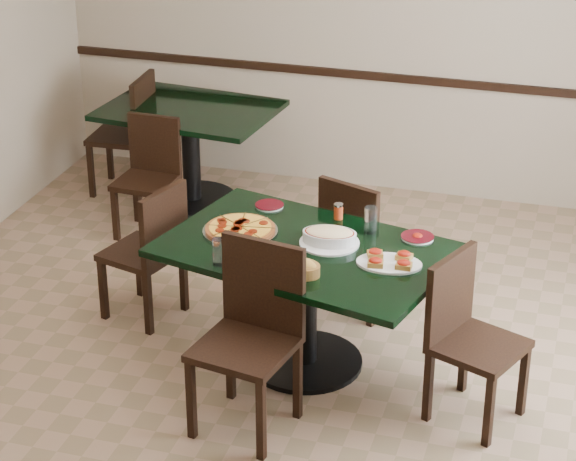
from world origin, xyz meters
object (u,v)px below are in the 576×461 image
(chair_far, at_px, (358,238))
(bruschetta_platter, at_px, (389,261))
(back_chair_left, at_px, (131,128))
(pepperoni_pizza, at_px, (240,229))
(lasagna_casserole, at_px, (329,236))
(main_table, at_px, (306,276))
(back_table, at_px, (190,136))
(chair_right, at_px, (466,329))
(chair_left, at_px, (152,246))
(chair_near, at_px, (253,325))
(back_chair_near, at_px, (150,170))
(bread_basket, at_px, (299,267))

(chair_far, xyz_separation_m, bruschetta_platter, (0.35, -0.77, 0.27))
(back_chair_left, relative_size, pepperoni_pizza, 2.18)
(lasagna_casserole, bearing_deg, main_table, -150.62)
(back_table, xyz_separation_m, chair_right, (2.38, -2.19, -0.02))
(pepperoni_pizza, height_order, bruschetta_platter, bruschetta_platter)
(back_table, xyz_separation_m, pepperoni_pizza, (1.04, -1.89, 0.24))
(chair_far, xyz_separation_m, chair_left, (-1.17, -0.44, -0.01))
(back_table, xyz_separation_m, chair_left, (0.41, -1.72, -0.03))
(chair_left, bearing_deg, chair_near, 63.39)
(back_chair_near, xyz_separation_m, lasagna_casserole, (1.66, -1.35, 0.33))
(back_table, relative_size, back_chair_near, 1.57)
(pepperoni_pizza, bearing_deg, chair_far, 48.22)
(chair_far, relative_size, chair_right, 0.99)
(lasagna_casserole, relative_size, bruschetta_platter, 0.90)
(back_chair_near, xyz_separation_m, pepperoni_pizza, (1.13, -1.34, 0.30))
(back_chair_near, height_order, pepperoni_pizza, back_chair_near)
(main_table, relative_size, back_table, 1.32)
(main_table, height_order, chair_far, chair_far)
(chair_left, bearing_deg, back_table, -150.70)
(chair_near, distance_m, pepperoni_pizza, 0.76)
(lasagna_casserole, bearing_deg, bread_basket, -103.71)
(chair_near, bearing_deg, back_chair_near, 135.80)
(chair_far, bearing_deg, lasagna_casserole, 109.40)
(chair_left, distance_m, back_chair_left, 2.00)
(main_table, xyz_separation_m, pepperoni_pizza, (-0.41, 0.08, 0.20))
(bread_basket, bearing_deg, chair_near, -113.09)
(main_table, relative_size, chair_right, 1.92)
(main_table, xyz_separation_m, bruschetta_platter, (0.48, -0.08, 0.21))
(bread_basket, bearing_deg, lasagna_casserole, 88.72)
(chair_far, height_order, back_chair_near, chair_far)
(lasagna_casserole, bearing_deg, back_chair_left, 131.96)
(chair_near, distance_m, back_chair_near, 2.47)
(chair_right, xyz_separation_m, bread_basket, (-0.88, -0.10, 0.28))
(main_table, distance_m, chair_right, 0.96)
(chair_far, relative_size, bruschetta_platter, 2.41)
(back_chair_near, xyz_separation_m, back_chair_left, (-0.40, 0.60, 0.06))
(bruschetta_platter, bearing_deg, pepperoni_pizza, 165.46)
(chair_near, relative_size, pepperoni_pizza, 2.34)
(chair_right, relative_size, back_chair_left, 0.98)
(bruschetta_platter, bearing_deg, lasagna_casserole, 153.06)
(chair_right, height_order, lasagna_casserole, chair_right)
(bread_basket, bearing_deg, bruschetta_platter, 36.71)
(back_chair_near, distance_m, lasagna_casserole, 2.16)
(main_table, xyz_separation_m, bread_basket, (0.05, -0.31, 0.22))
(main_table, height_order, back_chair_left, back_chair_left)
(back_chair_left, bearing_deg, chair_near, 32.38)
(bread_basket, distance_m, bruschetta_platter, 0.49)
(back_table, relative_size, chair_left, 1.49)
(main_table, distance_m, chair_far, 0.71)
(chair_near, height_order, bruschetta_platter, chair_near)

